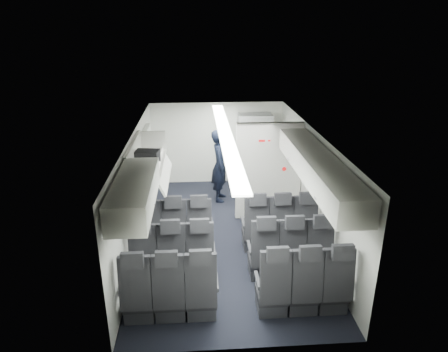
{
  "coord_description": "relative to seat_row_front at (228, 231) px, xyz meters",
  "views": [
    {
      "loc": [
        -0.53,
        -7.09,
        4.05
      ],
      "look_at": [
        0.0,
        0.4,
        1.15
      ],
      "focal_mm": 32.0,
      "sensor_mm": 36.0,
      "label": 1
    }
  ],
  "objects": [
    {
      "name": "seat_row_rear",
      "position": [
        0.0,
        -1.8,
        0.0
      ],
      "size": [
        3.33,
        0.56,
        1.24
      ],
      "color": "black",
      "rests_on": "cabin_shell"
    },
    {
      "name": "overhead_bin_right_front",
      "position": [
        1.4,
        0.28,
        1.46
      ],
      "size": [
        0.53,
        1.7,
        0.4
      ],
      "color": "white",
      "rests_on": "cabin_shell"
    },
    {
      "name": "boarding_door",
      "position": [
        -1.64,
        2.09,
        0.55
      ],
      "size": [
        0.12,
        1.27,
        1.86
      ],
      "color": "silver",
      "rests_on": "cabin_shell"
    },
    {
      "name": "overhead_bin_right_rear",
      "position": [
        1.4,
        -1.47,
        1.46
      ],
      "size": [
        0.53,
        1.8,
        0.4
      ],
      "color": "white",
      "rests_on": "cabin_shell"
    },
    {
      "name": "bulkhead_partition",
      "position": [
        0.98,
        1.33,
        0.67
      ],
      "size": [
        1.4,
        0.15,
        2.13
      ],
      "color": "silver",
      "rests_on": "cabin_shell"
    },
    {
      "name": "flight_attendant",
      "position": [
        0.01,
        2.35,
        0.47
      ],
      "size": [
        0.5,
        0.69,
        1.75
      ],
      "primitive_type": "imported",
      "rotation": [
        0.0,
        0.0,
        1.44
      ],
      "color": "black",
      "rests_on": "ground"
    },
    {
      "name": "seat_row_front",
      "position": [
        0.0,
        0.0,
        0.0
      ],
      "size": [
        3.33,
        0.56,
        1.24
      ],
      "color": "black",
      "rests_on": "cabin_shell"
    },
    {
      "name": "seat_row_mid",
      "position": [
        0.0,
        -0.9,
        0.0
      ],
      "size": [
        3.33,
        0.56,
        1.24
      ],
      "color": "black",
      "rests_on": "cabin_shell"
    },
    {
      "name": "papers",
      "position": [
        0.2,
        2.3,
        0.59
      ],
      "size": [
        0.22,
        0.06,
        0.16
      ],
      "primitive_type": "cube",
      "rotation": [
        0.0,
        0.0,
        0.15
      ],
      "color": "white",
      "rests_on": "flight_attendant"
    },
    {
      "name": "carry_on_bag",
      "position": [
        -1.42,
        0.26,
        1.4
      ],
      "size": [
        0.45,
        0.35,
        0.25
      ],
      "primitive_type": "cube",
      "rotation": [
        0.0,
        0.0,
        -0.15
      ],
      "color": "black",
      "rests_on": "overhead_bin_left_front_open"
    },
    {
      "name": "cabin_shell",
      "position": [
        0.0,
        0.53,
        0.72
      ],
      "size": [
        3.41,
        6.01,
        2.16
      ],
      "color": "black",
      "rests_on": "ground"
    },
    {
      "name": "overhead_bin_left_rear",
      "position": [
        -1.4,
        -1.47,
        1.46
      ],
      "size": [
        0.53,
        1.8,
        0.4
      ],
      "color": "white",
      "rests_on": "cabin_shell"
    },
    {
      "name": "overhead_bin_left_front_open",
      "position": [
        -1.44,
        0.28,
        1.33
      ],
      "size": [
        0.64,
        1.7,
        0.72
      ],
      "color": "#9E9E93",
      "rests_on": "cabin_shell"
    },
    {
      "name": "galley_unit",
      "position": [
        0.95,
        3.25,
        0.55
      ],
      "size": [
        0.85,
        0.52,
        1.9
      ],
      "color": "#939399",
      "rests_on": "cabin_shell"
    }
  ]
}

